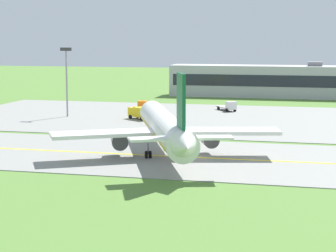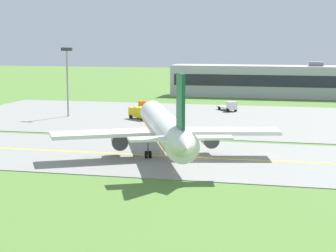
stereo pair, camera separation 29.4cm
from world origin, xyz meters
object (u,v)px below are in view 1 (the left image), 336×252
object	(u,v)px
service_truck_baggage	(141,112)
apron_light_mast	(66,73)
airplane_lead	(165,128)
service_truck_fuel	(141,107)
service_truck_catering	(228,106)

from	to	relation	value
service_truck_baggage	apron_light_mast	xyz separation A→B (m)	(-16.46, 0.77, 7.79)
airplane_lead	apron_light_mast	xyz separation A→B (m)	(-30.75, 37.47, 5.19)
service_truck_baggage	apron_light_mast	size ratio (longest dim) A/B	0.41
service_truck_baggage	service_truck_fuel	bearing A→B (deg)	105.37
service_truck_baggage	service_truck_catering	bearing A→B (deg)	49.92
apron_light_mast	service_truck_baggage	bearing A→B (deg)	-2.69
airplane_lead	service_truck_fuel	world-z (taller)	airplane_lead
airplane_lead	service_truck_fuel	xyz separation A→B (m)	(-17.85, 49.65, -2.95)
airplane_lead	apron_light_mast	world-z (taller)	apron_light_mast
service_truck_fuel	apron_light_mast	size ratio (longest dim) A/B	0.44
airplane_lead	service_truck_catering	size ratio (longest dim) A/B	5.96
service_truck_catering	apron_light_mast	size ratio (longest dim) A/B	0.43
airplane_lead	service_truck_baggage	world-z (taller)	airplane_lead
service_truck_fuel	service_truck_catering	distance (m)	19.89
service_truck_fuel	apron_light_mast	distance (m)	19.52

